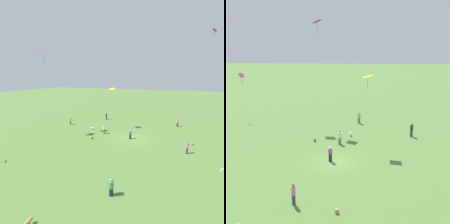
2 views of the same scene
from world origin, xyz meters
The scene contains 16 objects.
ground_plane centered at (0.00, 0.00, 0.00)m, with size 240.00×240.00×0.00m, color #5B843D.
person_0 centered at (15.57, -2.69, 0.87)m, with size 0.67×0.67×1.78m.
person_1 centered at (0.22, 0.37, 0.83)m, with size 0.61×0.61×1.69m.
person_3 centered at (5.74, -0.31, 0.86)m, with size 0.53×0.53×1.76m.
person_4 centered at (9.38, -9.72, 0.92)m, with size 0.50×0.50×1.85m.
person_5 centered at (-8.80, 2.50, 0.94)m, with size 0.45×0.45×1.85m.
person_6 centered at (-1.63, 13.93, 0.85)m, with size 0.62×0.62×1.74m.
person_7 centered at (-7.79, -10.45, 0.86)m, with size 0.50×0.50×1.77m.
kite_0 centered at (5.37, -3.61, 8.37)m, with size 1.24×1.20×8.72m.
kite_1 centered at (15.48, 3.60, 14.72)m, with size 1.53×1.48×15.44m.
kite_2 centered at (-14.01, -18.78, 20.28)m, with size 0.86×1.08×21.83m.
dog_0 centered at (9.11, -1.54, 0.35)m, with size 0.76×0.29×0.50m.
dog_1 centered at (2.87, 19.01, 0.41)m, with size 0.38×0.72×0.59m.
picnic_bag_0 centered at (6.53, 2.93, 0.15)m, with size 0.38×0.34×0.30m.
picnic_bag_1 centered at (-12.33, 5.75, 0.17)m, with size 0.35×0.31×0.33m.
picnic_bag_2 centered at (-9.84, -1.05, 0.17)m, with size 0.34×0.35×0.35m.
Camera 1 is at (-6.16, 24.97, 10.70)m, focal length 24.00 mm.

